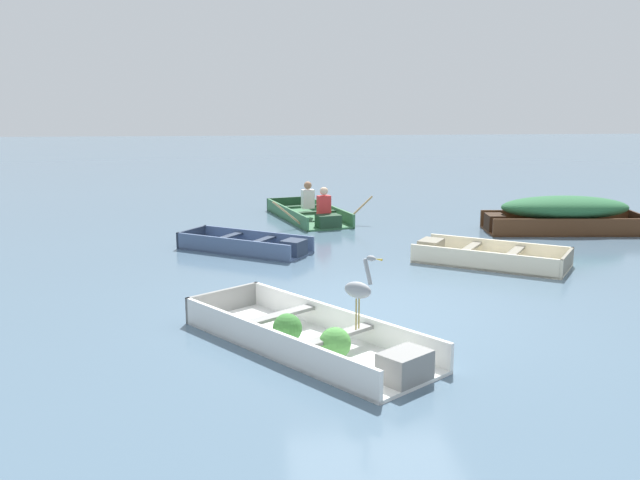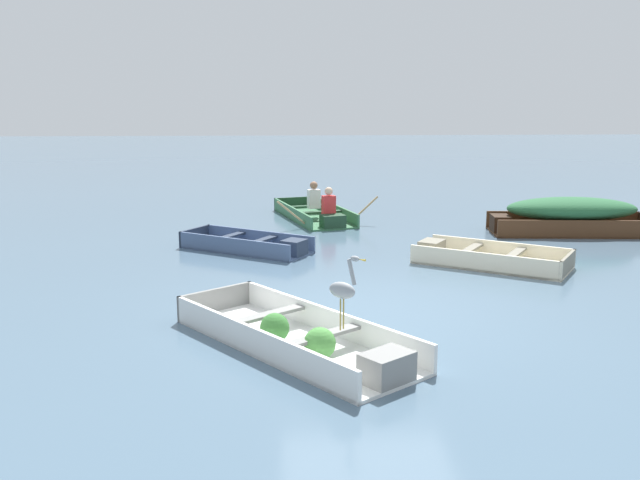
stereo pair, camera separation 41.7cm
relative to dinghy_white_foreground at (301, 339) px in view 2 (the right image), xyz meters
name	(u,v)px [view 2 (the right image)]	position (x,y,z in m)	size (l,w,h in m)	color
ground_plane	(371,309)	(1.00, 1.54, -0.13)	(80.00, 80.00, 0.00)	slate
dinghy_white_foreground	(301,339)	(0.00, 0.00, 0.00)	(2.98, 3.35, 0.40)	white
skiff_dark_varnish_near_moored	(570,213)	(5.81, 6.65, 0.31)	(3.38, 1.41, 0.77)	#4C2D19
skiff_slate_blue_mid_moored	(251,245)	(-0.80, 5.27, -0.02)	(2.58, 2.10, 0.31)	#475B7F
skiff_cream_far_moored	(485,258)	(3.26, 3.99, -0.02)	(2.73, 2.30, 0.33)	beige
rowboat_green_with_crew	(317,213)	(0.57, 8.47, 0.04)	(2.37, 3.19, 0.88)	#387047
heron_on_dinghy	(343,288)	(0.45, -0.46, 0.73)	(0.40, 0.35, 0.84)	olive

